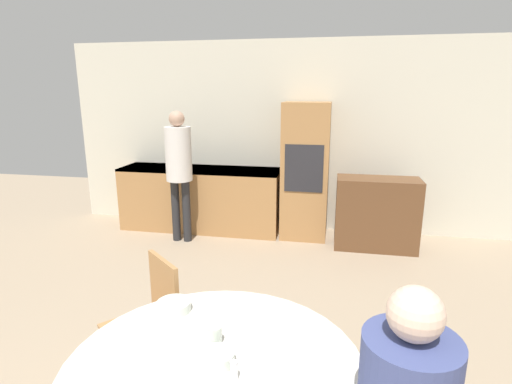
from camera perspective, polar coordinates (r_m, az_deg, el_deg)
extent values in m
cube|color=beige|center=(5.63, 4.14, 7.81)|extent=(6.22, 0.05, 2.60)
cube|color=#AD7A47|center=(5.71, -7.87, -0.97)|extent=(2.24, 0.60, 0.88)
cube|color=black|center=(5.62, -8.01, 3.22)|extent=(2.24, 0.60, 0.03)
cube|color=#AD7A47|center=(5.33, 7.07, 2.98)|extent=(0.60, 0.58, 1.79)
cube|color=#28282D|center=(5.03, 6.85, 3.34)|extent=(0.48, 0.01, 0.60)
cube|color=brown|center=(5.18, 16.82, -2.98)|extent=(1.00, 0.45, 0.90)
cylinder|color=silver|center=(1.92, -5.97, -23.60)|extent=(1.33, 1.33, 0.03)
cylinder|color=#AD7A47|center=(3.00, -20.29, -21.33)|extent=(0.04, 0.04, 0.45)
cylinder|color=#AD7A47|center=(3.08, -14.27, -19.79)|extent=(0.04, 0.04, 0.45)
cylinder|color=#AD7A47|center=(2.84, -11.47, -22.92)|extent=(0.04, 0.04, 0.45)
cube|color=#AD7A47|center=(2.78, -16.37, -18.25)|extent=(0.56, 0.56, 0.02)
cube|color=#AD7A47|center=(2.73, -13.00, -13.34)|extent=(0.30, 0.27, 0.42)
sphere|color=beige|center=(1.52, 21.82, -15.86)|extent=(0.20, 0.20, 0.20)
cylinder|color=#262628|center=(5.33, -11.39, -2.60)|extent=(0.11, 0.11, 0.82)
cylinder|color=#262628|center=(5.28, -9.90, -2.70)|extent=(0.11, 0.11, 0.82)
cylinder|color=silver|center=(5.14, -11.03, 5.36)|extent=(0.33, 0.33, 0.68)
sphere|color=tan|center=(5.09, -11.26, 10.23)|extent=(0.20, 0.20, 0.20)
cylinder|color=silver|center=(2.01, -5.90, -19.62)|extent=(0.07, 0.07, 0.09)
cylinder|color=silver|center=(2.30, -11.67, -15.69)|extent=(0.19, 0.19, 0.05)
cylinder|color=silver|center=(1.90, -5.40, -22.52)|extent=(0.15, 0.15, 0.05)
cylinder|color=white|center=(1.81, -3.16, -24.27)|extent=(0.03, 0.03, 0.07)
cylinder|color=silver|center=(1.78, -3.19, -23.17)|extent=(0.03, 0.03, 0.01)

